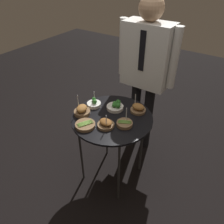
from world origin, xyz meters
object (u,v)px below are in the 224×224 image
serving_cart (112,122)px  bowl_roast_back_right (106,124)px  bowl_broccoli_center (116,106)px  bowl_roast_front_right (138,108)px  bowl_roast_near_rim (82,110)px  bowl_asparagus_back_left (125,123)px  bowl_asparagus_far_rim (85,125)px  waiter_figure (146,63)px  bowl_broccoli_front_center (94,103)px

serving_cart → bowl_roast_back_right: (0.03, -0.13, 0.08)m
bowl_roast_back_right → bowl_broccoli_center: bearing=105.5°
bowl_roast_front_right → bowl_roast_back_right: size_ratio=1.18×
bowl_broccoli_center → bowl_roast_near_rim: 0.30m
bowl_asparagus_back_left → bowl_asparagus_far_rim: (-0.25, -0.19, -0.00)m
bowl_broccoli_center → bowl_roast_back_right: bearing=-74.5°
serving_cart → waiter_figure: 0.66m
bowl_asparagus_back_left → bowl_roast_front_right: bearing=90.3°
waiter_figure → bowl_roast_near_rim: bearing=-109.9°
bowl_broccoli_center → bowl_asparagus_back_left: (0.19, -0.15, -0.01)m
bowl_asparagus_far_rim → waiter_figure: size_ratio=0.10×
bowl_roast_front_right → bowl_broccoli_front_center: bowl_roast_front_right is taller
bowl_roast_front_right → bowl_asparagus_back_left: bowl_roast_front_right is taller
bowl_roast_front_right → bowl_roast_back_right: bowl_roast_front_right is taller
bowl_broccoli_center → bowl_asparagus_back_left: bearing=-39.3°
bowl_roast_back_right → bowl_asparagus_back_left: (0.12, 0.10, -0.01)m
serving_cart → bowl_broccoli_center: size_ratio=4.94×
bowl_roast_front_right → bowl_asparagus_far_rim: bowl_roast_front_right is taller
bowl_broccoli_front_center → bowl_roast_back_right: bearing=-35.2°
bowl_asparagus_far_rim → bowl_roast_near_rim: size_ratio=0.93×
bowl_roast_back_right → bowl_broccoli_front_center: bearing=144.8°
bowl_asparagus_far_rim → waiter_figure: waiter_figure is taller
bowl_broccoli_center → bowl_asparagus_far_rim: 0.35m
bowl_asparagus_back_left → bowl_asparagus_far_rim: bearing=-143.5°
bowl_asparagus_far_rim → waiter_figure: bearing=81.8°
bowl_asparagus_back_left → bowl_roast_near_rim: (-0.38, -0.07, 0.02)m
bowl_asparagus_back_left → bowl_roast_near_rim: bowl_roast_near_rim is taller
bowl_asparagus_back_left → waiter_figure: 0.68m
bowl_roast_front_right → bowl_asparagus_back_left: (0.00, -0.23, -0.02)m
bowl_roast_front_right → waiter_figure: (-0.14, 0.38, 0.25)m
bowl_broccoli_center → waiter_figure: waiter_figure is taller
waiter_figure → bowl_roast_front_right: bearing=-70.1°
serving_cart → bowl_roast_back_right: 0.16m
bowl_roast_front_right → bowl_asparagus_back_left: 0.23m
bowl_asparagus_back_left → bowl_roast_near_rim: 0.39m
serving_cart → bowl_asparagus_far_rim: bowl_asparagus_far_rim is taller
bowl_broccoli_front_center → waiter_figure: waiter_figure is taller
bowl_roast_back_right → bowl_broccoli_front_center: bowl_roast_back_right is taller
bowl_broccoli_center → bowl_broccoli_front_center: (-0.19, -0.07, -0.00)m
bowl_roast_near_rim → serving_cart: bearing=24.2°
serving_cart → waiter_figure: waiter_figure is taller
bowl_roast_near_rim → bowl_asparagus_far_rim: bearing=-41.7°
serving_cart → bowl_roast_near_rim: bowl_roast_near_rim is taller
bowl_roast_back_right → waiter_figure: (-0.02, 0.70, 0.26)m
bowl_roast_back_right → bowl_roast_near_rim: size_ratio=0.79×
serving_cart → bowl_broccoli_center: (-0.04, 0.11, 0.08)m
bowl_asparagus_far_rim → waiter_figure: (0.12, 0.79, 0.27)m
bowl_roast_front_right → bowl_roast_near_rim: size_ratio=0.93×
bowl_asparagus_far_rim → bowl_broccoli_front_center: bearing=114.0°
bowl_roast_front_right → bowl_broccoli_center: bearing=-157.1°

